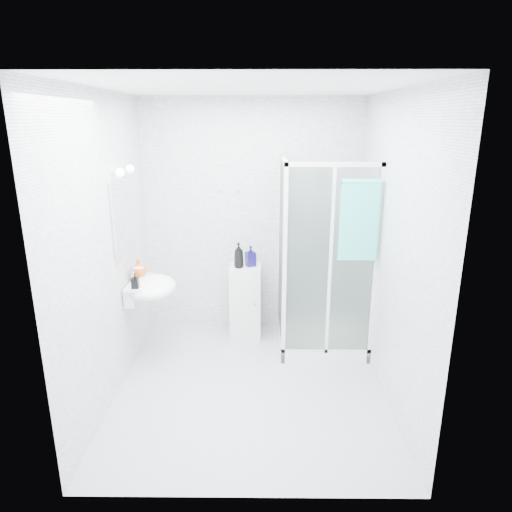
{
  "coord_description": "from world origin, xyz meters",
  "views": [
    {
      "loc": [
        0.09,
        -3.69,
        2.37
      ],
      "look_at": [
        0.05,
        0.35,
        1.15
      ],
      "focal_mm": 32.0,
      "sensor_mm": 36.0,
      "label": 1
    }
  ],
  "objects_px": {
    "shampoo_bottle_a": "(239,255)",
    "soap_dispenser_black": "(135,281)",
    "storage_cabinet": "(246,301)",
    "shower_enclosure": "(315,308)",
    "soap_dispenser_orange": "(139,268)",
    "wall_basin": "(150,288)",
    "hand_towel": "(359,218)",
    "shampoo_bottle_b": "(251,256)"
  },
  "relations": [
    {
      "from": "shampoo_bottle_a",
      "to": "soap_dispenser_black",
      "type": "distance_m",
      "value": 1.18
    },
    {
      "from": "shampoo_bottle_a",
      "to": "soap_dispenser_black",
      "type": "height_order",
      "value": "shampoo_bottle_a"
    },
    {
      "from": "soap_dispenser_black",
      "to": "storage_cabinet",
      "type": "bearing_deg",
      "value": 38.01
    },
    {
      "from": "shower_enclosure",
      "to": "soap_dispenser_orange",
      "type": "xyz_separation_m",
      "value": [
        -1.78,
        -0.2,
        0.51
      ]
    },
    {
      "from": "wall_basin",
      "to": "storage_cabinet",
      "type": "height_order",
      "value": "wall_basin"
    },
    {
      "from": "wall_basin",
      "to": "hand_towel",
      "type": "xyz_separation_m",
      "value": [
        1.97,
        -0.09,
        0.71
      ]
    },
    {
      "from": "storage_cabinet",
      "to": "shampoo_bottle_a",
      "type": "bearing_deg",
      "value": -145.23
    },
    {
      "from": "shampoo_bottle_a",
      "to": "shampoo_bottle_b",
      "type": "distance_m",
      "value": 0.14
    },
    {
      "from": "shampoo_bottle_a",
      "to": "shampoo_bottle_b",
      "type": "bearing_deg",
      "value": 26.17
    },
    {
      "from": "shampoo_bottle_b",
      "to": "shower_enclosure",
      "type": "bearing_deg",
      "value": -22.71
    },
    {
      "from": "hand_towel",
      "to": "soap_dispenser_black",
      "type": "xyz_separation_m",
      "value": [
        -2.05,
        -0.1,
        -0.57
      ]
    },
    {
      "from": "hand_towel",
      "to": "soap_dispenser_black",
      "type": "relative_size",
      "value": 5.11
    },
    {
      "from": "hand_towel",
      "to": "shampoo_bottle_a",
      "type": "relative_size",
      "value": 2.72
    },
    {
      "from": "shampoo_bottle_a",
      "to": "hand_towel",
      "type": "bearing_deg",
      "value": -29.08
    },
    {
      "from": "storage_cabinet",
      "to": "hand_towel",
      "type": "height_order",
      "value": "hand_towel"
    },
    {
      "from": "shampoo_bottle_a",
      "to": "soap_dispenser_orange",
      "type": "xyz_separation_m",
      "value": [
        -0.97,
        -0.42,
        -0.01
      ]
    },
    {
      "from": "shower_enclosure",
      "to": "hand_towel",
      "type": "relative_size",
      "value": 2.67
    },
    {
      "from": "wall_basin",
      "to": "hand_towel",
      "type": "height_order",
      "value": "hand_towel"
    },
    {
      "from": "shampoo_bottle_a",
      "to": "shower_enclosure",
      "type": "bearing_deg",
      "value": -15.51
    },
    {
      "from": "wall_basin",
      "to": "shampoo_bottle_b",
      "type": "relative_size",
      "value": 2.51
    },
    {
      "from": "shampoo_bottle_b",
      "to": "soap_dispenser_orange",
      "type": "height_order",
      "value": "same"
    },
    {
      "from": "soap_dispenser_orange",
      "to": "shampoo_bottle_b",
      "type": "bearing_deg",
      "value": 23.88
    },
    {
      "from": "storage_cabinet",
      "to": "shampoo_bottle_b",
      "type": "xyz_separation_m",
      "value": [
        0.06,
        0.02,
        0.53
      ]
    },
    {
      "from": "shampoo_bottle_b",
      "to": "storage_cabinet",
      "type": "bearing_deg",
      "value": -164.28
    },
    {
      "from": "shower_enclosure",
      "to": "wall_basin",
      "type": "bearing_deg",
      "value": -169.19
    },
    {
      "from": "shower_enclosure",
      "to": "shampoo_bottle_a",
      "type": "relative_size",
      "value": 7.26
    },
    {
      "from": "storage_cabinet",
      "to": "shampoo_bottle_b",
      "type": "distance_m",
      "value": 0.53
    },
    {
      "from": "wall_basin",
      "to": "soap_dispenser_orange",
      "type": "bearing_deg",
      "value": 136.42
    },
    {
      "from": "storage_cabinet",
      "to": "soap_dispenser_black",
      "type": "relative_size",
      "value": 5.65
    },
    {
      "from": "shower_enclosure",
      "to": "soap_dispenser_black",
      "type": "distance_m",
      "value": 1.87
    },
    {
      "from": "storage_cabinet",
      "to": "hand_towel",
      "type": "xyz_separation_m",
      "value": [
        1.06,
        -0.67,
        1.09
      ]
    },
    {
      "from": "shampoo_bottle_a",
      "to": "soap_dispenser_orange",
      "type": "distance_m",
      "value": 1.06
    },
    {
      "from": "storage_cabinet",
      "to": "soap_dispenser_orange",
      "type": "height_order",
      "value": "soap_dispenser_orange"
    },
    {
      "from": "shampoo_bottle_a",
      "to": "soap_dispenser_orange",
      "type": "bearing_deg",
      "value": -156.42
    },
    {
      "from": "shower_enclosure",
      "to": "hand_towel",
      "type": "bearing_deg",
      "value": -51.82
    },
    {
      "from": "soap_dispenser_orange",
      "to": "soap_dispenser_black",
      "type": "relative_size",
      "value": 1.29
    },
    {
      "from": "wall_basin",
      "to": "soap_dispenser_orange",
      "type": "distance_m",
      "value": 0.23
    },
    {
      "from": "soap_dispenser_black",
      "to": "shampoo_bottle_a",
      "type": "bearing_deg",
      "value": 38.3
    },
    {
      "from": "soap_dispenser_black",
      "to": "soap_dispenser_orange",
      "type": "bearing_deg",
      "value": 98.04
    },
    {
      "from": "soap_dispenser_orange",
      "to": "storage_cabinet",
      "type": "bearing_deg",
      "value": 24.31
    },
    {
      "from": "shower_enclosure",
      "to": "soap_dispenser_orange",
      "type": "distance_m",
      "value": 1.86
    },
    {
      "from": "shower_enclosure",
      "to": "wall_basin",
      "type": "relative_size",
      "value": 3.57
    }
  ]
}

